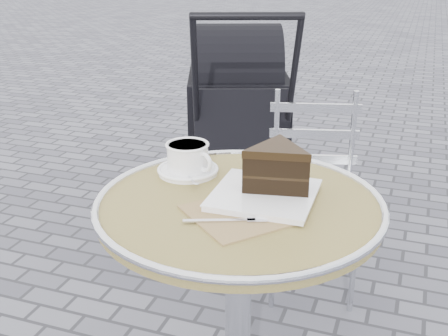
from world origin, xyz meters
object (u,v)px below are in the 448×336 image
(cappuccino_set, at_px, (188,160))
(baby_stroller, at_px, (239,115))
(cake_plate_set, at_px, (273,174))
(cafe_table, at_px, (239,259))
(bistro_chair, at_px, (313,169))

(cappuccino_set, relative_size, baby_stroller, 0.16)
(cake_plate_set, xyz_separation_m, baby_stroller, (-0.56, 1.45, -0.31))
(baby_stroller, bearing_deg, cafe_table, -92.50)
(cappuccino_set, height_order, baby_stroller, baby_stroller)
(cafe_table, xyz_separation_m, cake_plate_set, (0.07, 0.06, 0.23))
(cake_plate_set, height_order, baby_stroller, baby_stroller)
(cafe_table, bearing_deg, baby_stroller, 108.17)
(cafe_table, xyz_separation_m, cappuccino_set, (-0.19, 0.13, 0.20))
(cappuccino_set, xyz_separation_m, cake_plate_set, (0.26, -0.07, 0.02))
(cappuccino_set, height_order, cake_plate_set, cake_plate_set)
(cafe_table, relative_size, baby_stroller, 0.65)
(bistro_chair, xyz_separation_m, baby_stroller, (-0.52, 0.63, -0.01))
(bistro_chair, distance_m, baby_stroller, 0.82)
(cappuccino_set, bearing_deg, cake_plate_set, 6.17)
(cake_plate_set, bearing_deg, baby_stroller, 109.94)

